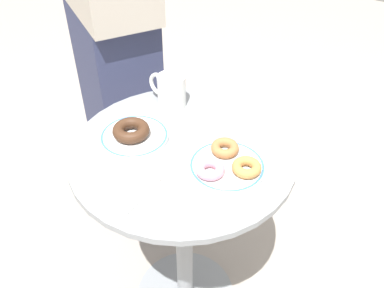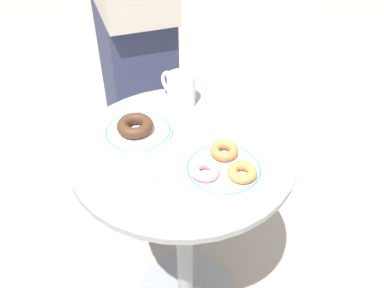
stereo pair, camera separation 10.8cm
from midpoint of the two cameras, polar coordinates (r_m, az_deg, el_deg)
The scene contains 10 objects.
cafe_table at distance 1.29m, azimuth -3.56°, elevation -9.74°, with size 0.60×0.60×0.73m.
plate_left at distance 1.15m, azimuth -10.59°, elevation 0.97°, with size 0.19×0.19×0.01m.
plate_right at distance 1.04m, azimuth 1.83°, elevation -3.24°, with size 0.19×0.19×0.01m.
donut_chocolate at distance 1.14m, azimuth -11.07°, elevation 1.76°, with size 0.10×0.10×0.03m, color #422819.
donut_old_fashioned at distance 1.01m, azimuth 4.52°, elevation -3.34°, with size 0.07×0.07×0.02m, color #BC7F42.
donut_cinnamon at distance 1.07m, azimuth 1.67°, elevation -0.66°, with size 0.07×0.07×0.02m, color #A36B3D.
donut_pink_frosted at distance 1.01m, azimuth -0.57°, elevation -3.60°, with size 0.07×0.07×0.02m, color pink.
paper_napkin at distance 1.02m, azimuth -12.13°, elevation -5.94°, with size 0.11×0.14×0.01m, color white.
coffee_mug at distance 1.25m, azimuth -5.47°, elevation 7.24°, with size 0.13×0.08×0.10m.
person_figure at distance 1.51m, azimuth -13.13°, elevation 14.82°, with size 0.50×0.41×1.71m.
Camera 1 is at (0.49, -0.69, 1.45)m, focal length 38.82 mm.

